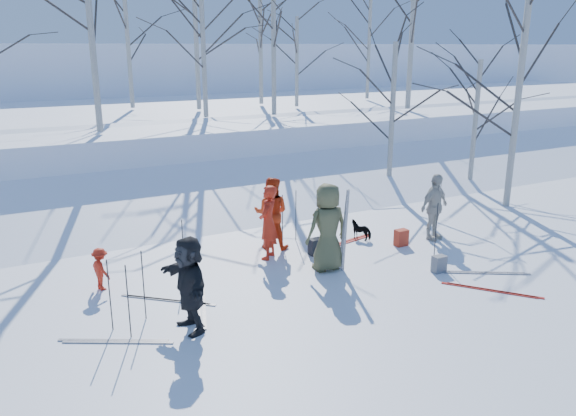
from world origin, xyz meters
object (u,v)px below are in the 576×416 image
skier_red_north (268,222)px  skier_cream_east (434,207)px  skier_grey_west (189,284)px  backpack_red (401,238)px  backpack_grey (439,264)px  skier_olive_center (327,227)px  backpack_dark (316,247)px  skier_red_seated (101,269)px  dog (361,230)px  skier_redor_behind (271,213)px

skier_red_north → skier_cream_east: skier_red_north is taller
skier_grey_west → skier_red_north: bearing=128.7°
backpack_red → backpack_grey: backpack_red is taller
skier_olive_center → skier_cream_east: size_ratio=1.15×
backpack_grey → backpack_dark: bearing=130.0°
skier_grey_west → skier_red_seated: bearing=-160.4°
backpack_red → skier_red_north: bearing=166.9°
skier_grey_west → backpack_dark: 4.50m
skier_cream_east → skier_red_north: bearing=157.4°
skier_red_north → backpack_dark: skier_red_north is taller
backpack_grey → dog: bearing=95.4°
skier_red_seated → backpack_grey: bearing=-128.7°
dog → skier_grey_west: bearing=-9.4°
skier_redor_behind → backpack_dark: size_ratio=4.52×
skier_red_north → backpack_grey: skier_red_north is taller
skier_cream_east → dog: 1.97m
backpack_dark → skier_red_seated: bearing=176.3°
skier_redor_behind → backpack_red: bearing=-168.5°
skier_red_seated → dog: 6.59m
skier_red_north → backpack_grey: 4.00m
dog → skier_redor_behind: bearing=-46.7°
backpack_grey → skier_olive_center: bearing=148.8°
skier_redor_behind → backpack_dark: bearing=165.5°
skier_red_seated → skier_redor_behind: bearing=-100.1°
backpack_grey → skier_grey_west: bearing=179.7°
skier_redor_behind → skier_red_seated: size_ratio=2.01×
skier_red_north → dog: 2.82m
dog → backpack_red: dog is taller
backpack_red → backpack_dark: backpack_red is taller
skier_cream_east → backpack_red: bearing=168.4°
backpack_red → skier_cream_east: bearing=1.2°
backpack_dark → skier_grey_west: bearing=-150.4°
skier_red_north → backpack_red: skier_red_north is taller
skier_grey_west → backpack_grey: size_ratio=4.60×
dog → backpack_dark: dog is taller
skier_grey_west → skier_cream_east: bearing=100.0°
skier_olive_center → skier_grey_west: (-3.60, -1.27, -0.12)m
skier_olive_center → dog: bearing=-143.9°
skier_red_north → skier_red_seated: bearing=-44.2°
skier_olive_center → backpack_dark: (0.27, 0.93, -0.80)m
skier_redor_behind → backpack_red: skier_redor_behind is taller
backpack_red → backpack_dark: bearing=168.4°
backpack_dark → skier_olive_center: bearing=-106.0°
skier_grey_west → backpack_red: size_ratio=4.16×
skier_red_seated → backpack_red: bearing=-114.4°
skier_grey_west → backpack_red: bearing=102.1°
dog → backpack_grey: size_ratio=1.55×
skier_olive_center → backpack_grey: skier_olive_center is taller
skier_red_north → backpack_dark: size_ratio=4.44×
skier_cream_east → backpack_grey: (-1.41, -1.79, -0.68)m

